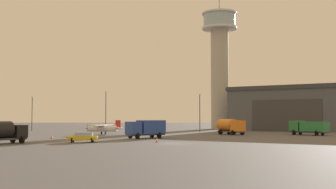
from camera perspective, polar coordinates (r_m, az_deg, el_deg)
name	(u,v)px	position (r m, az deg, el deg)	size (l,w,h in m)	color
ground_plane	(172,143)	(54.81, 0.50, -6.65)	(400.00, 400.00, 0.00)	#545456
control_tower	(220,58)	(124.86, 7.02, 5.00)	(10.25, 10.25, 38.22)	#B2AD9E
hangar	(299,109)	(115.16, 17.31, -1.87)	(38.70, 36.16, 11.11)	#4C5159
airplane_white	(103,128)	(83.70, -8.80, -4.48)	(7.50, 9.59, 2.82)	white
truck_box_green	(309,127)	(83.84, 18.56, -4.20)	(6.78, 6.80, 2.73)	#38383D
truck_fuel_tanker_orange	(230,126)	(82.78, 8.47, -4.23)	(5.33, 6.39, 3.04)	#38383D
truck_box_blue	(146,128)	(67.76, -2.99, -4.57)	(6.39, 5.89, 2.90)	#38383D
truck_fuel_tanker_black	(2,131)	(57.60, -21.59, -4.67)	(5.09, 6.05, 2.90)	#38383D
car_yellow	(83,137)	(58.16, -11.46, -5.66)	(4.19, 2.57, 1.37)	gold
light_post_west	(106,107)	(101.66, -8.43, -1.73)	(0.44, 0.44, 9.80)	#38383D
light_post_east	(200,109)	(97.69, 4.33, -1.99)	(0.44, 0.44, 8.86)	#38383D
light_post_north	(32,110)	(109.73, -17.95, -2.01)	(0.44, 0.44, 8.70)	#38383D
traffic_cone_near_right	(157,140)	(57.27, -1.54, -6.17)	(0.36, 0.36, 0.67)	black
traffic_cone_mid_apron	(51,136)	(69.61, -15.53, -5.49)	(0.36, 0.36, 0.73)	black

